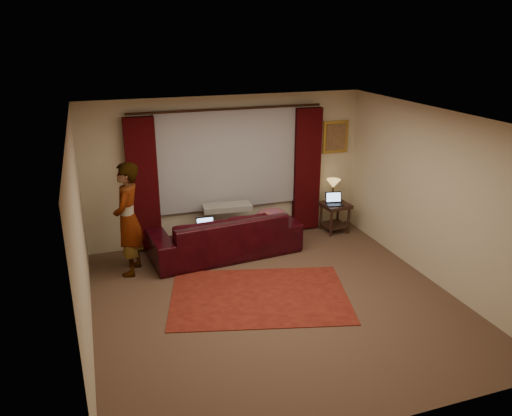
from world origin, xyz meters
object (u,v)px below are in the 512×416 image
Objects in this scene: end_table at (335,217)px; person at (128,219)px; tiffany_lamp at (333,190)px; laptop_sofa at (207,226)px; sofa at (225,226)px; laptop_table at (335,199)px.

end_table is 0.31× the size of person.
tiffany_lamp is 0.24× the size of person.
person is (-3.84, -0.65, 0.12)m from tiffany_lamp.
person is at bearing -178.69° from laptop_sofa.
laptop_sofa is at bearing -169.60° from end_table.
sofa is at bearing -168.28° from tiffany_lamp.
sofa is 2.32m from tiffany_lamp.
person is at bearing -161.88° from laptop_table.
laptop_sofa is 0.59× the size of end_table.
end_table is at bearing 63.28° from laptop_table.
sofa is 5.96× the size of tiffany_lamp.
person reaches higher than laptop_table.
sofa reaches higher than end_table.
person is (-3.82, -0.50, 0.62)m from end_table.
laptop_sofa is 2.57m from laptop_table.
tiffany_lamp is (2.26, 0.47, 0.27)m from sofa.
sofa reaches higher than tiffany_lamp.
sofa is 4.47× the size of end_table.
person reaches higher than laptop_sofa.
laptop_sofa is (-0.35, -0.16, 0.11)m from sofa.
tiffany_lamp is at bearing 14.00° from laptop_sofa.
sofa is 1.64m from person.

